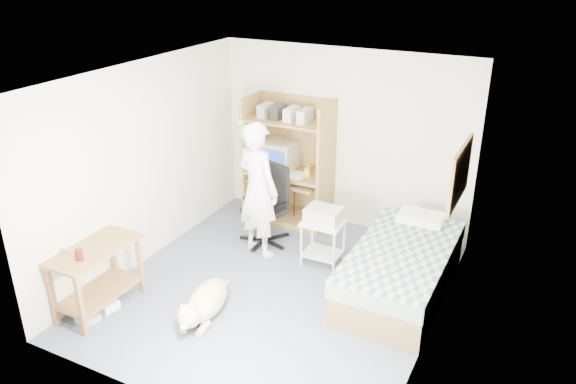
% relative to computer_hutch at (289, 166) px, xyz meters
% --- Properties ---
extents(floor, '(4.00, 4.00, 0.00)m').
position_rel_computer_hutch_xyz_m(floor, '(0.70, -1.74, -0.82)').
color(floor, '#4A5665').
rests_on(floor, ground).
extents(wall_back, '(3.60, 0.02, 2.50)m').
position_rel_computer_hutch_xyz_m(wall_back, '(0.70, 0.26, 0.43)').
color(wall_back, silver).
rests_on(wall_back, floor).
extents(wall_right, '(0.02, 4.00, 2.50)m').
position_rel_computer_hutch_xyz_m(wall_right, '(2.50, -1.74, 0.43)').
color(wall_right, silver).
rests_on(wall_right, floor).
extents(wall_left, '(0.02, 4.00, 2.50)m').
position_rel_computer_hutch_xyz_m(wall_left, '(-1.10, -1.74, 0.43)').
color(wall_left, silver).
rests_on(wall_left, floor).
extents(ceiling, '(3.60, 4.00, 0.02)m').
position_rel_computer_hutch_xyz_m(ceiling, '(0.70, -1.74, 1.68)').
color(ceiling, white).
rests_on(ceiling, wall_back).
extents(computer_hutch, '(1.20, 0.63, 1.80)m').
position_rel_computer_hutch_xyz_m(computer_hutch, '(0.00, 0.00, 0.00)').
color(computer_hutch, brown).
rests_on(computer_hutch, floor).
extents(bed, '(1.02, 2.02, 0.66)m').
position_rel_computer_hutch_xyz_m(bed, '(2.00, -1.12, -0.53)').
color(bed, brown).
rests_on(bed, floor).
extents(side_desk, '(0.50, 1.00, 0.75)m').
position_rel_computer_hutch_xyz_m(side_desk, '(-0.85, -2.94, -0.33)').
color(side_desk, brown).
rests_on(side_desk, floor).
extents(corkboard, '(0.04, 0.94, 0.66)m').
position_rel_computer_hutch_xyz_m(corkboard, '(2.47, -0.84, 0.63)').
color(corkboard, brown).
rests_on(corkboard, wall_right).
extents(office_chair, '(0.61, 0.61, 1.07)m').
position_rel_computer_hutch_xyz_m(office_chair, '(0.06, -0.75, -0.44)').
color(office_chair, black).
rests_on(office_chair, floor).
extents(person, '(0.75, 0.61, 1.77)m').
position_rel_computer_hutch_xyz_m(person, '(0.09, -1.05, 0.06)').
color(person, white).
rests_on(person, floor).
extents(parrot, '(0.13, 0.22, 0.36)m').
position_rel_computer_hutch_xyz_m(parrot, '(-0.12, -1.04, 0.80)').
color(parrot, '#1B8D14').
rests_on(parrot, person).
extents(dog, '(0.47, 1.10, 0.41)m').
position_rel_computer_hutch_xyz_m(dog, '(0.27, -2.56, -0.64)').
color(dog, '#CAAD87').
rests_on(dog, floor).
extents(printer_cart, '(0.50, 0.40, 0.59)m').
position_rel_computer_hutch_xyz_m(printer_cart, '(0.95, -0.96, -0.43)').
color(printer_cart, silver).
rests_on(printer_cart, floor).
extents(printer, '(0.42, 0.32, 0.18)m').
position_rel_computer_hutch_xyz_m(printer, '(0.95, -0.96, -0.14)').
color(printer, '#ACACA8').
rests_on(printer, printer_cart).
extents(crt_monitor, '(0.43, 0.46, 0.40)m').
position_rel_computer_hutch_xyz_m(crt_monitor, '(-0.15, 0.01, 0.15)').
color(crt_monitor, beige).
rests_on(crt_monitor, computer_hutch).
extents(keyboard, '(0.46, 0.19, 0.03)m').
position_rel_computer_hutch_xyz_m(keyboard, '(-0.02, -0.16, -0.15)').
color(keyboard, beige).
rests_on(keyboard, computer_hutch).
extents(pencil_cup, '(0.08, 0.08, 0.12)m').
position_rel_computer_hutch_xyz_m(pencil_cup, '(0.32, -0.09, -0.00)').
color(pencil_cup, yellow).
rests_on(pencil_cup, computer_hutch).
extents(drink_glass, '(0.08, 0.08, 0.12)m').
position_rel_computer_hutch_xyz_m(drink_glass, '(-0.80, -3.17, -0.01)').
color(drink_glass, '#43150A').
rests_on(drink_glass, side_desk).
extents(floor_box_a, '(0.28, 0.24, 0.10)m').
position_rel_computer_hutch_xyz_m(floor_box_a, '(-0.80, -2.93, -0.77)').
color(floor_box_a, white).
rests_on(floor_box_a, floor).
extents(floor_box_b, '(0.23, 0.26, 0.08)m').
position_rel_computer_hutch_xyz_m(floor_box_b, '(-0.80, -3.20, -0.78)').
color(floor_box_b, '#B4B4AF').
rests_on(floor_box_b, floor).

